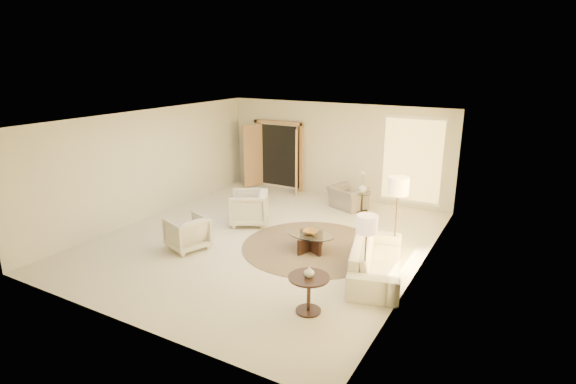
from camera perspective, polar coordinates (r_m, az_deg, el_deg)
The scene contains 18 objects.
room at distance 10.05m, azimuth -3.11°, elevation 1.38°, with size 7.04×8.04×2.83m.
windows_right at distance 8.88m, azimuth 16.44°, elevation -1.69°, with size 0.10×6.40×2.40m, color #FDCC65, non-canonical shape.
window_back_corner at distance 12.76m, azimuth 15.46°, elevation 3.86°, with size 1.70×0.10×2.40m, color #FDCC65, non-canonical shape.
curtains_right at distance 9.75m, azimuth 17.37°, elevation -0.46°, with size 0.06×5.20×2.60m, color tan, non-canonical shape.
french_doors at distance 14.26m, azimuth -1.34°, elevation 4.59°, with size 1.95×0.66×2.16m.
area_rug at distance 10.09m, azimuth 3.14°, elevation -6.94°, with size 3.16×3.16×0.01m, color #3B2D21.
sofa at distance 8.85m, azimuth 11.15°, elevation -8.40°, with size 2.33×0.91×0.68m, color beige.
armchair_left at distance 11.33m, azimuth -5.04°, elevation -1.82°, with size 0.91×0.85×0.93m, color beige.
armchair_right at distance 10.10m, azimuth -12.72°, elevation -4.89°, with size 0.78×0.73×0.80m, color beige.
accent_chair at distance 12.59m, azimuth 7.64°, elevation -0.25°, with size 0.95×0.62×0.83m, color gray.
coffee_table at distance 9.82m, azimuth 2.86°, elevation -6.10°, with size 1.40×1.40×0.39m.
end_table at distance 7.50m, azimuth 2.65°, elevation -12.05°, with size 0.68×0.68×0.64m.
side_table at distance 12.35m, azimuth 9.37°, elevation -1.02°, with size 0.48×0.48×0.56m.
floor_lamp_near at distance 9.34m, azimuth 13.81°, elevation 0.29°, with size 0.42×0.42×1.75m.
floor_lamp_far at distance 7.74m, azimuth 9.97°, elevation -4.51°, with size 0.36×0.36×1.50m.
bowl at distance 9.75m, azimuth 2.88°, elevation -5.09°, with size 0.32×0.32×0.08m, color brown.
end_vase at distance 7.37m, azimuth 2.68°, elevation -10.09°, with size 0.17×0.17×0.18m, color silver.
side_vase at distance 12.26m, azimuth 9.44°, elevation 0.51°, with size 0.24×0.24×0.25m, color silver.
Camera 1 is at (5.22, -8.18, 4.03)m, focal length 28.00 mm.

